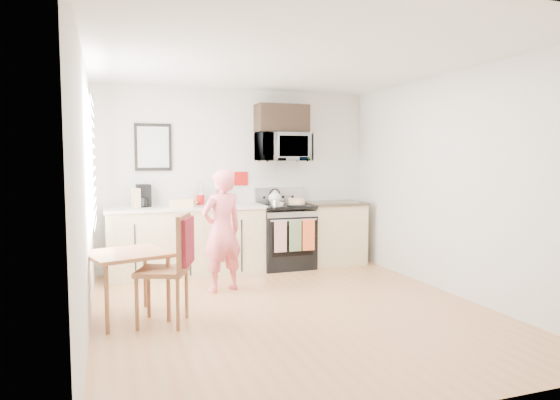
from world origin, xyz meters
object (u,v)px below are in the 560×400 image
object	(u,v)px
dining_table	(127,260)
chair	(178,254)
microwave	(283,147)
person	(222,231)
cake	(297,202)
range	(285,238)

from	to	relation	value
dining_table	chair	xyz separation A→B (m)	(0.45, -0.30, 0.09)
microwave	person	world-z (taller)	microwave
chair	person	bearing A→B (deg)	78.32
dining_table	cake	xyz separation A→B (m)	(2.40, 1.58, 0.37)
person	chair	xyz separation A→B (m)	(-0.66, -1.05, -0.05)
cake	microwave	bearing A→B (deg)	113.62
range	chair	xyz separation A→B (m)	(-1.83, -2.04, 0.25)
person	dining_table	size ratio (longest dim) A/B	1.86
range	person	xyz separation A→B (m)	(-1.16, -0.99, 0.30)
dining_table	chair	distance (m)	0.55
range	person	world-z (taller)	person
microwave	range	bearing A→B (deg)	-89.94
dining_table	chair	world-z (taller)	chair
dining_table	cake	size ratio (longest dim) A/B	2.74
range	cake	world-z (taller)	range
range	microwave	xyz separation A→B (m)	(-0.00, 0.10, 1.32)
range	microwave	bearing A→B (deg)	90.06
range	dining_table	world-z (taller)	range
range	dining_table	distance (m)	2.87
chair	cake	xyz separation A→B (m)	(1.94, 1.88, 0.28)
chair	cake	size ratio (longest dim) A/B	3.71
range	cake	size ratio (longest dim) A/B	4.04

